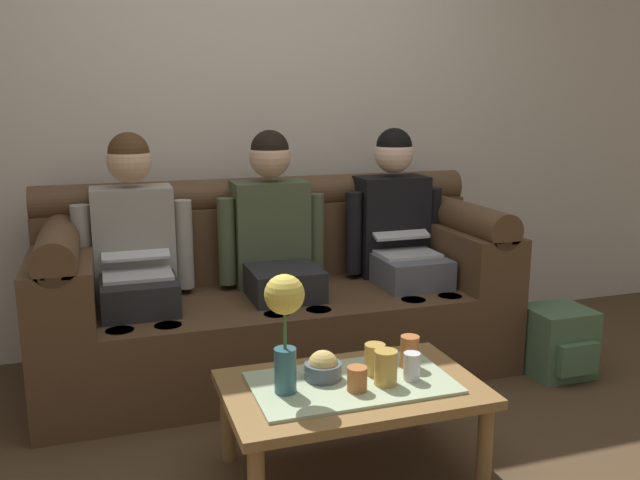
# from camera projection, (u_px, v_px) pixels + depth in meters

# --- Properties ---
(back_wall_patterned) EXTENTS (6.00, 0.12, 2.90)m
(back_wall_patterned) POSITION_uv_depth(u_px,v_px,m) (249.00, 84.00, 3.68)
(back_wall_patterned) COLOR beige
(back_wall_patterned) RESTS_ON ground_plane
(couch) EXTENTS (2.31, 0.88, 0.96)m
(couch) POSITION_uv_depth(u_px,v_px,m) (276.00, 298.00, 3.41)
(couch) COLOR #513823
(couch) RESTS_ON ground_plane
(person_left) EXTENTS (0.56, 0.67, 1.22)m
(person_left) POSITION_uv_depth(u_px,v_px,m) (136.00, 253.00, 3.14)
(person_left) COLOR #232326
(person_left) RESTS_ON ground_plane
(person_middle) EXTENTS (0.56, 0.67, 1.22)m
(person_middle) POSITION_uv_depth(u_px,v_px,m) (276.00, 243.00, 3.35)
(person_middle) COLOR #232326
(person_middle) RESTS_ON ground_plane
(person_right) EXTENTS (0.56, 0.67, 1.22)m
(person_right) POSITION_uv_depth(u_px,v_px,m) (399.00, 235.00, 3.56)
(person_right) COLOR #595B66
(person_right) RESTS_ON ground_plane
(coffee_table) EXTENTS (0.93, 0.59, 0.37)m
(coffee_table) POSITION_uv_depth(u_px,v_px,m) (352.00, 395.00, 2.42)
(coffee_table) COLOR olive
(coffee_table) RESTS_ON ground_plane
(flower_vase) EXTENTS (0.14, 0.14, 0.43)m
(flower_vase) POSITION_uv_depth(u_px,v_px,m) (285.00, 315.00, 2.27)
(flower_vase) COLOR #336672
(flower_vase) RESTS_ON coffee_table
(snack_bowl) EXTENTS (0.14, 0.14, 0.11)m
(snack_bowl) POSITION_uv_depth(u_px,v_px,m) (323.00, 368.00, 2.43)
(snack_bowl) COLOR #4C5666
(snack_bowl) RESTS_ON coffee_table
(cup_near_left) EXTENTS (0.08, 0.08, 0.12)m
(cup_near_left) POSITION_uv_depth(u_px,v_px,m) (375.00, 359.00, 2.47)
(cup_near_left) COLOR gold
(cup_near_left) RESTS_ON coffee_table
(cup_near_right) EXTENTS (0.07, 0.07, 0.09)m
(cup_near_right) POSITION_uv_depth(u_px,v_px,m) (357.00, 379.00, 2.33)
(cup_near_right) COLOR #B26633
(cup_near_right) RESTS_ON coffee_table
(cup_far_center) EXTENTS (0.06, 0.06, 0.10)m
(cup_far_center) POSITION_uv_depth(u_px,v_px,m) (412.00, 366.00, 2.42)
(cup_far_center) COLOR silver
(cup_far_center) RESTS_ON coffee_table
(cup_far_left) EXTENTS (0.08, 0.08, 0.13)m
(cup_far_left) POSITION_uv_depth(u_px,v_px,m) (386.00, 367.00, 2.38)
(cup_far_left) COLOR gold
(cup_far_left) RESTS_ON coffee_table
(cup_far_right) EXTENTS (0.07, 0.07, 0.12)m
(cup_far_right) POSITION_uv_depth(u_px,v_px,m) (410.00, 352.00, 2.53)
(cup_far_right) COLOR #B26633
(cup_far_right) RESTS_ON coffee_table
(backpack_right) EXTENTS (0.31, 0.32, 0.35)m
(backpack_right) POSITION_uv_depth(u_px,v_px,m) (558.00, 342.00, 3.35)
(backpack_right) COLOR #4C6B4C
(backpack_right) RESTS_ON ground_plane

